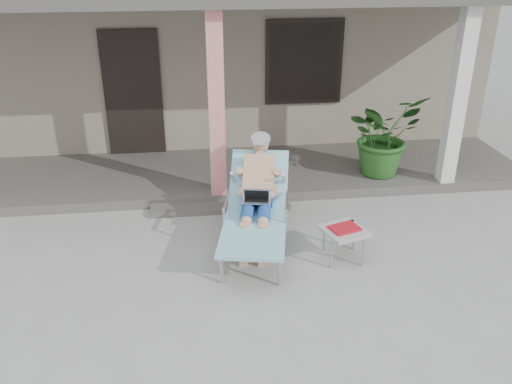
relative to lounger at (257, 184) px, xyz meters
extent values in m
plane|color=#9E9E99|center=(-0.41, -0.93, -0.80)|extent=(60.00, 60.00, 0.00)
cube|color=gray|center=(-0.41, 5.57, 0.70)|extent=(10.00, 5.00, 3.00)
cube|color=black|center=(-1.71, 3.04, 0.40)|extent=(0.95, 0.06, 2.10)
cube|color=black|center=(1.19, 3.04, 0.85)|extent=(1.20, 0.06, 1.30)
cube|color=black|center=(1.19, 3.04, 0.85)|extent=(1.32, 0.05, 1.42)
cube|color=#605B56|center=(-0.41, 2.07, -0.73)|extent=(10.00, 2.00, 0.15)
cube|color=red|center=(-0.41, 1.22, 0.65)|extent=(0.22, 0.22, 2.61)
cube|color=silver|center=(3.09, 1.22, 0.65)|extent=(0.22, 0.22, 2.61)
cube|color=#605B56|center=(-0.41, 0.92, -0.77)|extent=(2.00, 0.30, 0.07)
cylinder|color=#B7B7BC|center=(-0.51, -0.90, -0.61)|extent=(0.04, 0.04, 0.39)
cylinder|color=#B7B7BC|center=(0.13, -1.03, -0.61)|extent=(0.04, 0.04, 0.39)
cylinder|color=#B7B7BC|center=(-0.25, 0.41, -0.61)|extent=(0.04, 0.04, 0.39)
cylinder|color=#B7B7BC|center=(0.39, 0.28, -0.61)|extent=(0.04, 0.04, 0.39)
cube|color=#B7B7BC|center=(-0.10, -0.49, -0.40)|extent=(0.89, 1.38, 0.03)
cube|color=#9CF1EE|center=(-0.10, -0.49, -0.38)|extent=(1.00, 1.44, 0.04)
cube|color=#B7B7BC|center=(0.08, 0.43, -0.16)|extent=(0.76, 0.72, 0.51)
cube|color=#9CF1EE|center=(0.08, 0.43, -0.12)|extent=(0.87, 0.81, 0.58)
cylinder|color=#979799|center=(0.14, 0.72, 0.34)|extent=(0.30, 0.30, 0.14)
cube|color=silver|center=(-0.01, -0.04, -0.20)|extent=(0.39, 0.31, 0.24)
cube|color=#A9A9A4|center=(0.99, -0.55, -0.42)|extent=(0.61, 0.61, 0.04)
cylinder|color=#B7B7BC|center=(0.80, -0.74, -0.62)|extent=(0.03, 0.03, 0.36)
cylinder|color=#B7B7BC|center=(1.18, -0.74, -0.62)|extent=(0.03, 0.03, 0.36)
cylinder|color=#B7B7BC|center=(0.80, -0.36, -0.62)|extent=(0.03, 0.03, 0.36)
cylinder|color=#B7B7BC|center=(1.18, -0.36, -0.62)|extent=(0.03, 0.03, 0.36)
cube|color=red|center=(0.99, -0.55, -0.39)|extent=(0.40, 0.35, 0.03)
cube|color=black|center=(0.99, -0.43, -0.39)|extent=(0.32, 0.13, 0.03)
imported|color=#26591E|center=(2.19, 1.64, -0.02)|extent=(1.45, 1.37, 1.28)
camera|label=1|loc=(-0.75, -6.05, 2.75)|focal=38.00mm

